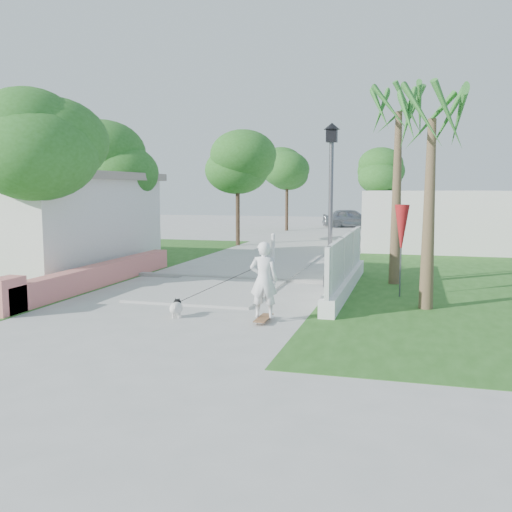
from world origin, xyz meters
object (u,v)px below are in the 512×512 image
(skateboarder, at_px, (254,281))
(parked_car, at_px, (351,218))
(street_lamp, at_px, (331,199))
(bollard, at_px, (273,247))
(dog, at_px, (176,307))
(patio_umbrella, at_px, (402,230))

(skateboarder, bearing_deg, parked_car, -94.50)
(street_lamp, height_order, bollard, street_lamp)
(dog, bearing_deg, skateboarder, -13.69)
(street_lamp, relative_size, bollard, 4.07)
(dog, relative_size, parked_car, 0.14)
(street_lamp, bearing_deg, skateboarder, -101.43)
(skateboarder, height_order, dog, skateboarder)
(patio_umbrella, distance_m, dog, 5.91)
(street_lamp, distance_m, patio_umbrella, 2.27)
(bollard, bearing_deg, skateboarder, -78.74)
(skateboarder, relative_size, parked_car, 0.55)
(bollard, height_order, parked_car, parked_car)
(patio_umbrella, relative_size, skateboarder, 1.06)
(street_lamp, relative_size, skateboarder, 2.04)
(parked_car, bearing_deg, patio_umbrella, 174.71)
(bollard, distance_m, parked_car, 19.68)
(skateboarder, distance_m, parked_car, 28.68)
(bollard, xyz_separation_m, dog, (0.12, -9.06, -0.38))
(street_lamp, distance_m, bollard, 5.56)
(patio_umbrella, relative_size, dog, 4.25)
(bollard, relative_size, parked_car, 0.28)
(parked_car, bearing_deg, bollard, 163.83)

